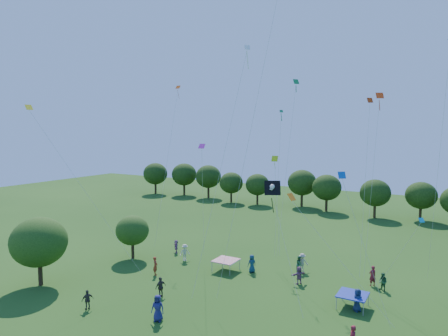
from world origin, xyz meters
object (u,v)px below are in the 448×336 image
tent_red_stripe (226,260)px  red_high_kite (273,22)px  near_tree_west (39,242)px  near_tree_north (132,230)px  tent_blue (353,295)px  pirate_kite (273,189)px

tent_red_stripe → red_high_kite: size_ratio=0.09×
near_tree_west → tent_red_stripe: near_tree_west is taller
near_tree_north → tent_blue: near_tree_north is taller
near_tree_north → tent_red_stripe: (10.60, 1.73, -2.03)m
near_tree_west → pirate_kite: bearing=18.7°
tent_blue → red_high_kite: 21.44m
near_tree_north → red_high_kite: size_ratio=0.18×
near_tree_north → red_high_kite: 26.10m
near_tree_north → pirate_kite: 18.90m
red_high_kite → tent_red_stripe: bearing=140.0°
tent_blue → red_high_kite: bearing=-142.4°
near_tree_west → pirate_kite: (19.43, 6.58, 5.34)m
tent_red_stripe → near_tree_west: bearing=-137.3°
tent_red_stripe → tent_blue: size_ratio=1.00×
tent_blue → red_high_kite: red_high_kite is taller
near_tree_west → tent_blue: near_tree_west is taller
pirate_kite → near_tree_west: bearing=-161.3°
tent_blue → pirate_kite: bearing=-154.1°
near_tree_north → tent_blue: size_ratio=2.12×
tent_red_stripe → tent_blue: bearing=-9.7°
near_tree_west → red_high_kite: size_ratio=0.24×
near_tree_west → tent_blue: 26.93m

